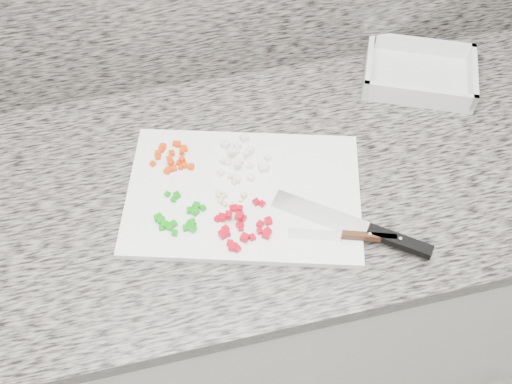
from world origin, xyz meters
TOP-DOWN VIEW (x-y plane):
  - cabinet at (0.00, 1.44)m, footprint 3.92×0.62m
  - countertop at (0.00, 1.44)m, footprint 3.96×0.64m
  - cutting_board at (0.02, 1.40)m, footprint 0.51×0.41m
  - carrot_pile at (-0.10, 1.51)m, footprint 0.09×0.08m
  - onion_pile at (0.03, 1.47)m, footprint 0.11×0.12m
  - green_pepper_pile at (-0.11, 1.37)m, footprint 0.10×0.10m
  - red_pepper_pile at (-0.00, 1.32)m, footprint 0.10×0.10m
  - garlic_pile at (-0.01, 1.39)m, footprint 0.06×0.06m
  - chef_knife at (0.22, 1.25)m, footprint 0.26×0.21m
  - paring_knife at (0.19, 1.25)m, footprint 0.19×0.07m
  - tray at (0.47, 1.62)m, footprint 0.29×0.25m

SIDE VIEW (x-z plane):
  - cabinet at x=0.00m, z-range 0.00..0.86m
  - countertop at x=0.00m, z-range 0.86..0.90m
  - cutting_board at x=0.02m, z-range 0.90..0.91m
  - tray at x=0.47m, z-range 0.89..0.94m
  - garlic_pile at x=-0.01m, z-range 0.91..0.92m
  - green_pepper_pile at x=-0.11m, z-range 0.91..0.93m
  - chef_knife at x=0.22m, z-range 0.91..0.93m
  - paring_knife at x=0.19m, z-range 0.91..0.93m
  - carrot_pile at x=-0.10m, z-range 0.91..0.93m
  - red_pepper_pile at x=0.00m, z-range 0.91..0.93m
  - onion_pile at x=0.03m, z-range 0.91..0.93m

